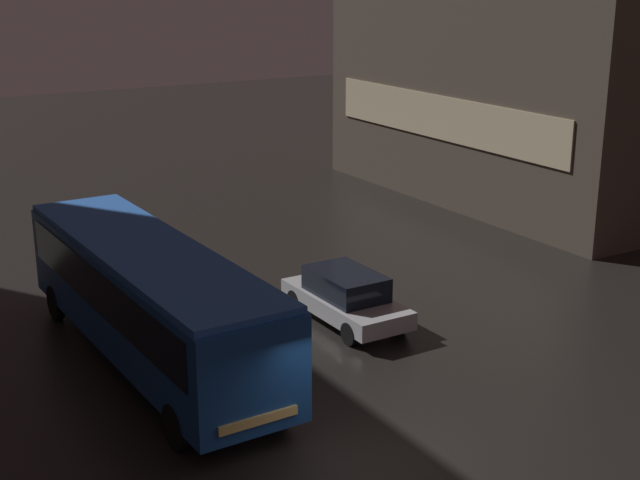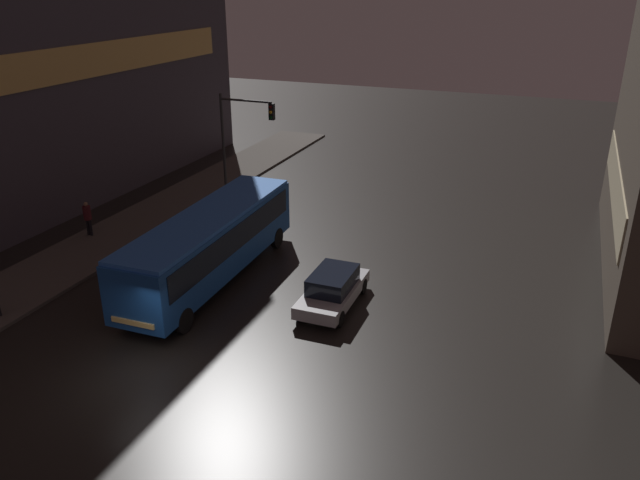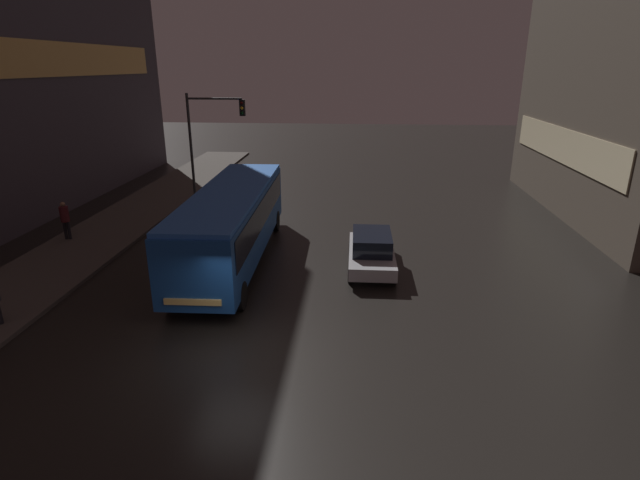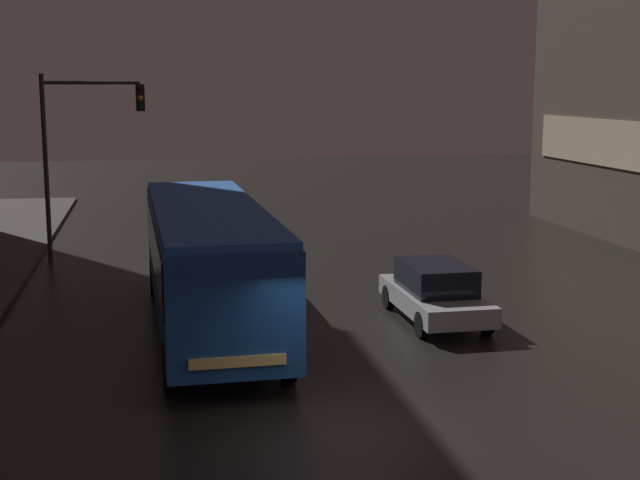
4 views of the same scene
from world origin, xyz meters
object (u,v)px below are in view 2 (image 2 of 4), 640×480
Objects in this scene: bus_near at (210,240)px; pedestrian_near at (87,215)px; car_taxi at (333,288)px; traffic_light_main at (240,131)px.

bus_near is 6.41× the size of pedestrian_near.
pedestrian_near is (-8.37, 1.85, -0.69)m from bus_near.
bus_near is 2.65× the size of car_taxi.
traffic_light_main is (-3.61, 9.56, 2.39)m from bus_near.
bus_near is at bearing -44.07° from pedestrian_near.
traffic_light_main is at bearing 26.65° from pedestrian_near.
bus_near is at bearing -69.32° from traffic_light_main.
bus_near reaches higher than car_taxi.
car_taxi is 13.98m from traffic_light_main.
car_taxi is 0.68× the size of traffic_light_main.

